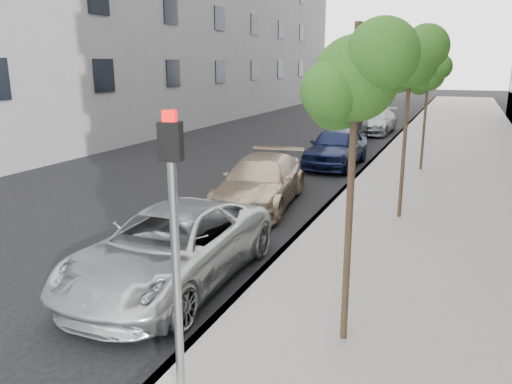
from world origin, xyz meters
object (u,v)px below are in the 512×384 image
Objects in this scene: tree_near at (358,79)px; signal_pole at (174,229)px; tree_mid at (412,60)px; sedan_blue at (336,147)px; minivan at (171,247)px; sedan_rear at (375,121)px; sedan_black at (347,131)px; tree_far at (429,75)px; suv at (261,182)px.

signal_pole is at bearing -126.98° from tree_near.
tree_mid is 1.40× the size of signal_pole.
minivan is at bearing -89.78° from sedan_blue.
sedan_rear reaches higher than minivan.
minivan is 22.57m from sedan_rear.
tree_near is 1.30× the size of signal_pole.
sedan_blue is 5.18m from sedan_black.
sedan_blue is at bearing 104.28° from tree_near.
sedan_black is at bearing 98.80° from sedan_blue.
tree_near is 4.82m from minivan.
tree_far is 0.86× the size of sedan_rear.
signal_pole is at bearing -56.87° from minivan.
signal_pole is 9.09m from suv.
tree_far is (0.00, 13.00, -0.23)m from tree_near.
suv is at bearing -121.75° from tree_far.
tree_near is 13.00m from tree_far.
tree_mid is 0.94× the size of minivan.
sedan_blue is 10.44m from sedan_rear.
tree_far is at bearing 90.00° from tree_near.
minivan is at bearing -122.43° from tree_mid.
tree_far reaches higher than suv.
minivan is 1.04× the size of sedan_rear.
sedan_rear is at bearing 80.79° from sedan_black.
tree_far is 0.87× the size of suv.
minivan is 1.15× the size of sedan_black.
tree_near is at bearing -74.53° from sedan_blue.
sedan_black reaches higher than sedan_rear.
tree_mid is 0.99× the size of suv.
tree_mid is at bearing 57.21° from minivan.
minivan is 1.05× the size of suv.
sedan_blue reaches higher than sedan_rear.
tree_mid reaches higher than sedan_black.
tree_near is 0.87× the size of minivan.
signal_pole is at bearing -87.12° from sedan_black.
tree_mid reaches higher than minivan.
sedan_black reaches higher than minivan.
sedan_blue is at bearing 178.73° from tree_far.
signal_pole reaches higher than sedan_black.
tree_near reaches higher than suv.
sedan_blue is (0.66, 6.52, 0.08)m from suv.
sedan_rear is (-1.98, 25.57, -1.56)m from signal_pole.
sedan_blue is at bearing 88.67° from minivan.
tree_near reaches higher than minivan.
tree_far is (-0.00, 6.50, -0.50)m from tree_mid.
tree_near is at bearing -90.00° from tree_far.
sedan_rear is (0.48, 5.30, -0.02)m from sedan_black.
suv is at bearing -93.93° from sedan_black.
tree_mid is 8.89m from signal_pole.
tree_mid reaches higher than signal_pole.
minivan is at bearing -87.67° from sedan_rear.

